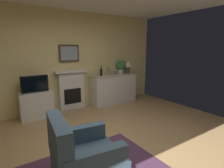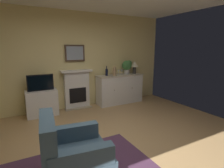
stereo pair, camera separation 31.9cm
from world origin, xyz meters
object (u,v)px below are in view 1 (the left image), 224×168
object	(u,v)px
framed_picture	(69,53)
tv_cabinet	(36,105)
sideboard_cabinet	(114,89)
wine_glass_center	(116,71)
tv_set	(35,84)
wine_glass_left	(113,71)
potted_plant_small	(121,66)
vase_decorative	(109,71)
armchair	(82,158)
fireplace_unit	(71,90)
wine_bottle	(101,72)
table_lamp	(128,65)

from	to	relation	value
framed_picture	tv_cabinet	size ratio (longest dim) A/B	0.73
sideboard_cabinet	wine_glass_center	bearing A→B (deg)	-53.97
tv_set	wine_glass_left	bearing A→B (deg)	-1.01
wine_glass_left	potted_plant_small	xyz separation A→B (m)	(0.37, 0.09, 0.13)
vase_decorative	tv_cabinet	distance (m)	2.19
sideboard_cabinet	vase_decorative	bearing A→B (deg)	-166.91
wine_glass_center	armchair	xyz separation A→B (m)	(-2.32, -2.62, -0.63)
wine_glass_left	wine_glass_center	world-z (taller)	same
fireplace_unit	wine_bottle	size ratio (longest dim) A/B	3.79
table_lamp	wine_bottle	xyz separation A→B (m)	(-0.97, 0.03, -0.17)
framed_picture	armchair	world-z (taller)	framed_picture
framed_picture	table_lamp	size ratio (longest dim) A/B	1.37
wine_bottle	armchair	xyz separation A→B (m)	(-1.85, -2.71, -0.62)
potted_plant_small	vase_decorative	bearing A→B (deg)	-169.43
wine_bottle	wine_glass_center	xyz separation A→B (m)	(0.47, -0.09, 0.01)
tv_cabinet	wine_glass_center	bearing A→B (deg)	-1.67
wine_glass_center	framed_picture	bearing A→B (deg)	168.52
tv_set	framed_picture	bearing A→B (deg)	13.31
table_lamp	wine_glass_left	size ratio (longest dim) A/B	2.42
sideboard_cabinet	wine_glass_center	size ratio (longest dim) A/B	8.87
wine_glass_left	vase_decorative	distance (m)	0.14
fireplace_unit	table_lamp	bearing A→B (deg)	-5.44
sideboard_cabinet	fireplace_unit	bearing A→B (deg)	172.33
tv_set	sideboard_cabinet	bearing A→B (deg)	0.20
sideboard_cabinet	wine_bottle	bearing A→B (deg)	175.35
table_lamp	wine_bottle	distance (m)	0.99
fireplace_unit	tv_cabinet	distance (m)	1.01
wine_bottle	wine_glass_left	bearing A→B (deg)	-12.94
tv_set	armchair	distance (m)	2.71
framed_picture	wine_glass_center	xyz separation A→B (m)	(1.35, -0.28, -0.55)
potted_plant_small	sideboard_cabinet	bearing A→B (deg)	-171.29
framed_picture	armchair	bearing A→B (deg)	-108.42
sideboard_cabinet	tv_cabinet	distance (m)	2.29
fireplace_unit	tv_set	distance (m)	1.04
tv_set	armchair	size ratio (longest dim) A/B	0.67
table_lamp	vase_decorative	size ratio (longest dim) A/B	1.42
wine_bottle	wine_glass_left	distance (m)	0.37
vase_decorative	armchair	xyz separation A→B (m)	(-2.07, -2.62, -0.65)
sideboard_cabinet	tv_set	size ratio (longest dim) A/B	2.36
tv_cabinet	armchair	size ratio (longest dim) A/B	0.82
armchair	wine_glass_left	bearing A→B (deg)	49.92
wine_bottle	tv_set	size ratio (longest dim) A/B	0.47
fireplace_unit	framed_picture	xyz separation A→B (m)	(0.00, 0.05, 1.01)
table_lamp	wine_glass_left	bearing A→B (deg)	-175.61
fireplace_unit	vase_decorative	distance (m)	1.22
table_lamp	vase_decorative	distance (m)	0.77
sideboard_cabinet	wine_glass_left	xyz separation A→B (m)	(-0.07, -0.05, 0.57)
wine_glass_center	wine_bottle	bearing A→B (deg)	169.39
sideboard_cabinet	wine_bottle	xyz separation A→B (m)	(-0.43, 0.03, 0.55)
tv_set	armchair	xyz separation A→B (m)	(0.01, -2.66, -0.48)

